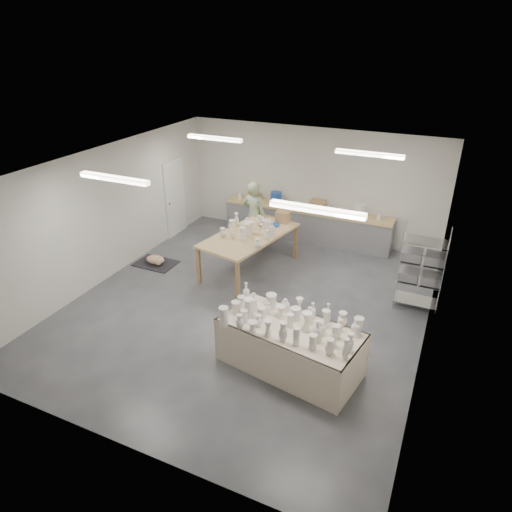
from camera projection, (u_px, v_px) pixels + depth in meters
The scene contains 9 objects.
room at pixel (245, 212), 8.82m from camera, with size 8.00×8.02×3.00m.
back_counter at pixel (306, 223), 12.41m from camera, with size 4.60×0.60×1.24m.
wire_shelf at pixel (422, 268), 9.17m from camera, with size 0.88×0.48×1.80m.
drying_table at pixel (290, 345), 7.66m from camera, with size 2.52×1.52×1.21m.
work_table at pixel (253, 233), 10.69m from camera, with size 1.71×2.70×1.28m.
rug at pixel (156, 263), 11.30m from camera, with size 1.00×0.70×0.02m, color black.
cat at pixel (156, 260), 11.23m from camera, with size 0.54×0.44×0.21m.
potter at pixel (254, 216), 11.72m from camera, with size 0.67×0.44×1.83m, color gray.
red_stool at pixel (258, 233), 12.20m from camera, with size 0.38×0.38×0.35m.
Camera 1 is at (3.52, -7.35, 5.22)m, focal length 32.00 mm.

